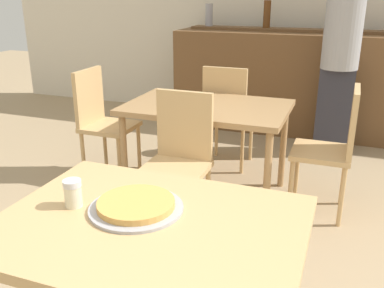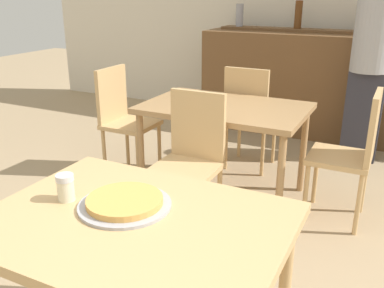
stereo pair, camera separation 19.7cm
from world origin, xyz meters
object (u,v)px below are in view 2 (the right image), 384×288
(chair_far_side_back, at_px, (249,112))
(chair_far_side_front, at_px, (191,154))
(chair_far_side_right, at_px, (354,149))
(pizza_tray, at_px, (125,203))
(chair_far_side_left, at_px, (123,114))
(cheese_shaker, at_px, (66,187))
(person_standing, at_px, (370,59))

(chair_far_side_back, bearing_deg, chair_far_side_front, 90.00)
(chair_far_side_front, height_order, chair_far_side_back, same)
(chair_far_side_back, bearing_deg, chair_far_side_right, 148.83)
(chair_far_side_front, height_order, pizza_tray, chair_far_side_front)
(chair_far_side_back, xyz_separation_m, chair_far_side_left, (-0.93, -0.56, 0.00))
(chair_far_side_back, bearing_deg, chair_far_side_left, 31.17)
(chair_far_side_right, height_order, cheese_shaker, chair_far_side_right)
(chair_far_side_front, height_order, chair_far_side_right, same)
(chair_far_side_left, xyz_separation_m, person_standing, (1.80, 1.28, 0.42))
(chair_far_side_right, relative_size, pizza_tray, 2.63)
(chair_far_side_back, distance_m, pizza_tray, 2.28)
(chair_far_side_left, height_order, pizza_tray, chair_far_side_left)
(chair_far_side_right, relative_size, person_standing, 0.53)
(chair_far_side_left, height_order, person_standing, person_standing)
(person_standing, bearing_deg, pizza_tray, -101.12)
(chair_far_side_back, relative_size, chair_far_side_right, 1.00)
(chair_far_side_front, distance_m, chair_far_side_right, 1.09)
(chair_far_side_back, distance_m, chair_far_side_right, 1.09)
(chair_far_side_back, xyz_separation_m, chair_far_side_right, (0.93, -0.56, 0.00))
(chair_far_side_back, height_order, cheese_shaker, chair_far_side_back)
(chair_far_side_front, height_order, chair_far_side_left, same)
(chair_far_side_front, bearing_deg, chair_far_side_left, 148.83)
(pizza_tray, relative_size, person_standing, 0.20)
(chair_far_side_front, relative_size, chair_far_side_left, 1.00)
(chair_far_side_front, xyz_separation_m, chair_far_side_left, (-0.93, 0.56, 0.00))
(chair_far_side_front, distance_m, cheese_shaker, 1.21)
(person_standing, bearing_deg, chair_far_side_front, -115.21)
(chair_far_side_front, xyz_separation_m, chair_far_side_right, (0.93, 0.56, 0.00))
(chair_far_side_right, xyz_separation_m, person_standing, (-0.06, 1.28, 0.42))
(chair_far_side_left, distance_m, chair_far_side_right, 1.86)
(chair_far_side_right, height_order, pizza_tray, chair_far_side_right)
(chair_far_side_left, bearing_deg, chair_far_side_front, -121.17)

